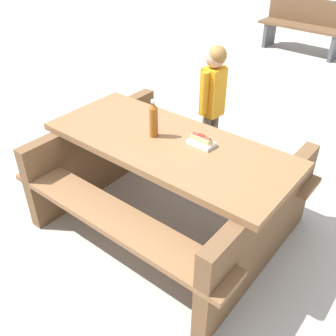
{
  "coord_description": "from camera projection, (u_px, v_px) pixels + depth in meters",
  "views": [
    {
      "loc": [
        1.0,
        -2.09,
        2.11
      ],
      "look_at": [
        0.0,
        0.0,
        0.52
      ],
      "focal_mm": 41.13,
      "sensor_mm": 36.0,
      "label": 1
    }
  ],
  "objects": [
    {
      "name": "ground_plane",
      "position": [
        168.0,
        222.0,
        3.1
      ],
      "size": [
        30.0,
        30.0,
        0.0
      ],
      "primitive_type": "plane",
      "color": "#B7B2A8",
      "rests_on": "ground"
    },
    {
      "name": "picnic_table",
      "position": [
        168.0,
        177.0,
        2.85
      ],
      "size": [
        2.07,
        1.77,
        0.75
      ],
      "color": "brown",
      "rests_on": "ground"
    },
    {
      "name": "soda_bottle",
      "position": [
        154.0,
        120.0,
        2.67
      ],
      "size": [
        0.06,
        0.06,
        0.28
      ],
      "color": "brown",
      "rests_on": "picnic_table"
    },
    {
      "name": "hotdog_tray",
      "position": [
        202.0,
        141.0,
        2.62
      ],
      "size": [
        0.2,
        0.15,
        0.08
      ],
      "color": "white",
      "rests_on": "picnic_table"
    },
    {
      "name": "child_in_coat",
      "position": [
        213.0,
        92.0,
        3.41
      ],
      "size": [
        0.21,
        0.27,
        1.16
      ],
      "color": "brown",
      "rests_on": "ground"
    },
    {
      "name": "park_bench_near",
      "position": [
        305.0,
        25.0,
        6.47
      ],
      "size": [
        1.55,
        0.79,
        0.85
      ],
      "color": "brown",
      "rests_on": "ground"
    }
  ]
}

